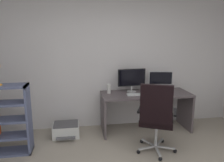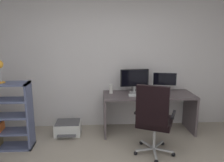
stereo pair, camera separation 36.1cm
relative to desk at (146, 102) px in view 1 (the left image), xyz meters
name	(u,v)px [view 1 (the left image)]	position (x,y,z in m)	size (l,w,h in m)	color
wall_back	(107,59)	(-0.67, 0.40, 0.78)	(5.14, 0.10, 2.66)	silver
desk	(146,102)	(0.00, 0.00, 0.00)	(1.66, 0.64, 0.73)	#534A4E
monitor_main	(132,78)	(-0.24, 0.14, 0.44)	(0.54, 0.18, 0.44)	#B2B5B7
monitor_secondary	(160,79)	(0.33, 0.14, 0.41)	(0.45, 0.18, 0.38)	#B2B5B7
keyboard	(136,94)	(-0.21, -0.10, 0.19)	(0.34, 0.13, 0.02)	silver
computer_mouse	(148,93)	(0.02, -0.07, 0.20)	(0.06, 0.10, 0.03)	black
desktop_speaker	(109,89)	(-0.69, 0.09, 0.27)	(0.07, 0.07, 0.17)	silver
office_chair	(156,116)	(-0.12, -0.87, 0.07)	(0.66, 0.68, 1.13)	#B7BABC
printer	(66,130)	(-1.49, -0.04, -0.43)	(0.46, 0.44, 0.24)	silver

